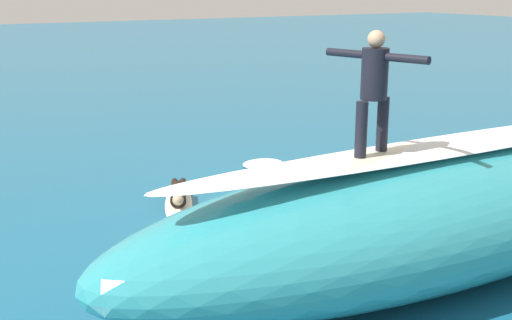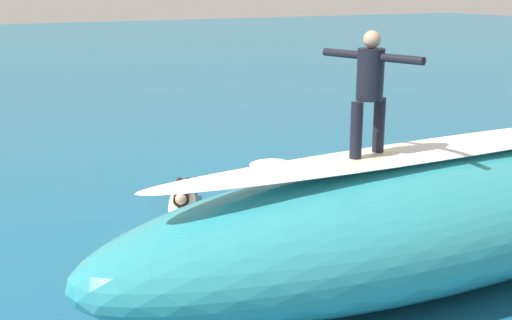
{
  "view_description": "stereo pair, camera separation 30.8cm",
  "coord_description": "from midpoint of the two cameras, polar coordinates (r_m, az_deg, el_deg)",
  "views": [
    {
      "loc": [
        6.58,
        8.69,
        3.82
      ],
      "look_at": [
        2.04,
        0.69,
        1.31
      ],
      "focal_mm": 45.38,
      "sensor_mm": 36.0,
      "label": 1
    },
    {
      "loc": [
        6.31,
        8.83,
        3.82
      ],
      "look_at": [
        2.04,
        0.69,
        1.31
      ],
      "focal_mm": 45.38,
      "sensor_mm": 36.0,
      "label": 2
    }
  ],
  "objects": [
    {
      "name": "surfer_riding",
      "position": [
        7.68,
        11.15,
        6.6
      ],
      "size": [
        0.56,
        1.35,
        1.46
      ],
      "rotation": [
        0.0,
        0.0,
        0.28
      ],
      "color": "black",
      "rests_on": "surfboard_riding"
    },
    {
      "name": "foam_patch_mid",
      "position": [
        13.72,
        19.95,
        -1.63
      ],
      "size": [
        0.94,
        1.01,
        0.1
      ],
      "primitive_type": "ellipsoid",
      "rotation": [
        0.0,
        0.0,
        1.19
      ],
      "color": "white",
      "rests_on": "ground_plane"
    },
    {
      "name": "foam_patch_far",
      "position": [
        14.04,
        1.84,
        -0.34
      ],
      "size": [
        1.03,
        0.9,
        0.09
      ],
      "primitive_type": "ellipsoid",
      "rotation": [
        0.0,
        0.0,
        0.14
      ],
      "color": "white",
      "rests_on": "ground_plane"
    },
    {
      "name": "surfboard_paddling",
      "position": [
        11.62,
        -5.78,
        -3.79
      ],
      "size": [
        1.33,
        2.24,
        0.09
      ],
      "primitive_type": "ellipsoid",
      "rotation": [
        0.0,
        0.0,
        1.16
      ],
      "color": "#EAE5C6",
      "rests_on": "ground_plane"
    },
    {
      "name": "surfboard_riding",
      "position": [
        7.86,
        10.82,
        0.11
      ],
      "size": [
        2.12,
        1.03,
        0.1
      ],
      "primitive_type": "ellipsoid",
      "rotation": [
        0.0,
        0.0,
        0.28
      ],
      "color": "#EAE5C6",
      "rests_on": "wave_crest"
    },
    {
      "name": "foam_patch_near",
      "position": [
        12.94,
        14.48,
        -2.14
      ],
      "size": [
        1.38,
        1.37,
        0.12
      ],
      "primitive_type": "ellipsoid",
      "rotation": [
        0.0,
        0.0,
        0.74
      ],
      "color": "white",
      "rests_on": "ground_plane"
    },
    {
      "name": "ground_plane",
      "position": [
        11.53,
        8.19,
        -4.25
      ],
      "size": [
        120.0,
        120.0,
        0.0
      ],
      "primitive_type": "plane",
      "color": "#196084"
    },
    {
      "name": "wave_crest",
      "position": [
        9.02,
        17.41,
        -4.52
      ],
      "size": [
        9.98,
        2.63,
        1.75
      ],
      "primitive_type": "ellipsoid",
      "rotation": [
        0.0,
        0.0,
        -0.0
      ],
      "color": "teal",
      "rests_on": "ground_plane"
    },
    {
      "name": "wave_foam_lip",
      "position": [
        8.76,
        17.88,
        1.13
      ],
      "size": [
        8.48,
        0.93,
        0.08
      ],
      "primitive_type": "ellipsoid",
      "rotation": [
        0.0,
        0.0,
        -0.0
      ],
      "color": "white",
      "rests_on": "wave_crest"
    },
    {
      "name": "surfer_paddling",
      "position": [
        11.68,
        -5.79,
        -2.81
      ],
      "size": [
        0.83,
        1.54,
        0.29
      ],
      "rotation": [
        0.0,
        0.0,
        1.16
      ],
      "color": "black",
      "rests_on": "surfboard_paddling"
    }
  ]
}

